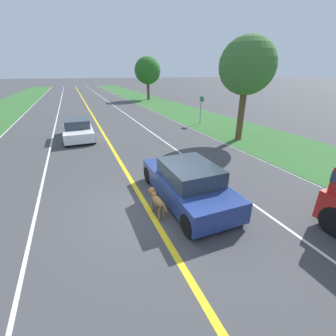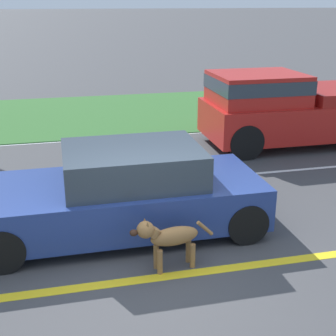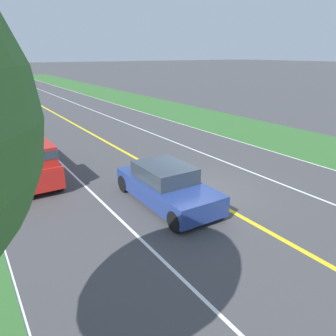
# 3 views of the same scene
# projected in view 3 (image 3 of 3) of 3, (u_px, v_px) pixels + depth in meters

# --- Properties ---
(ground_plane) EXTENTS (400.00, 400.00, 0.00)m
(ground_plane) POSITION_uv_depth(u_px,v_px,m) (198.00, 193.00, 12.83)
(ground_plane) COLOR #424244
(centre_divider_line) EXTENTS (0.18, 160.00, 0.01)m
(centre_divider_line) POSITION_uv_depth(u_px,v_px,m) (198.00, 193.00, 12.83)
(centre_divider_line) COLOR yellow
(centre_divider_line) RESTS_ON ground
(lane_edge_line_right) EXTENTS (0.14, 160.00, 0.01)m
(lane_edge_line_right) POSITION_uv_depth(u_px,v_px,m) (2.00, 246.00, 9.26)
(lane_edge_line_right) COLOR white
(lane_edge_line_right) RESTS_ON ground
(lane_edge_line_left) EXTENTS (0.14, 160.00, 0.01)m
(lane_edge_line_left) POSITION_uv_depth(u_px,v_px,m) (309.00, 162.00, 16.39)
(lane_edge_line_left) COLOR white
(lane_edge_line_left) RESTS_ON ground
(lane_dash_same_dir) EXTENTS (0.10, 160.00, 0.01)m
(lane_dash_same_dir) POSITION_uv_depth(u_px,v_px,m) (116.00, 215.00, 11.05)
(lane_dash_same_dir) COLOR white
(lane_dash_same_dir) RESTS_ON ground
(lane_dash_oncoming) EXTENTS (0.10, 160.00, 0.01)m
(lane_dash_oncoming) POSITION_uv_depth(u_px,v_px,m) (260.00, 176.00, 14.61)
(lane_dash_oncoming) COLOR white
(lane_dash_oncoming) RESTS_ON ground
(ego_car) EXTENTS (1.93, 4.48, 1.42)m
(ego_car) POSITION_uv_depth(u_px,v_px,m) (167.00, 186.00, 11.77)
(ego_car) COLOR navy
(ego_car) RESTS_ON ground
(dog) EXTENTS (0.34, 1.24, 0.82)m
(dog) POSITION_uv_depth(u_px,v_px,m) (190.00, 179.00, 12.81)
(dog) COLOR olive
(dog) RESTS_ON ground
(pickup_truck) EXTENTS (2.14, 5.80, 1.89)m
(pickup_truck) POSITION_uv_depth(u_px,v_px,m) (22.00, 158.00, 13.92)
(pickup_truck) COLOR red
(pickup_truck) RESTS_ON ground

